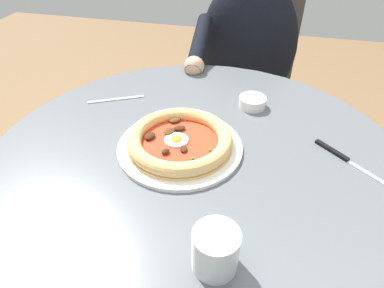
% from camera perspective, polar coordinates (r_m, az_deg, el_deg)
% --- Properties ---
extents(dining_table, '(1.01, 1.01, 0.72)m').
position_cam_1_polar(dining_table, '(0.88, 0.72, -8.66)').
color(dining_table, '#565B60').
rests_on(dining_table, ground).
extents(pizza_on_plate, '(0.30, 0.30, 0.05)m').
position_cam_1_polar(pizza_on_plate, '(0.80, -2.12, 0.43)').
color(pizza_on_plate, white).
rests_on(pizza_on_plate, dining_table).
extents(water_glass, '(0.08, 0.08, 0.08)m').
position_cam_1_polar(water_glass, '(0.57, 4.06, -18.05)').
color(water_glass, silver).
rests_on(water_glass, dining_table).
extents(steak_knife, '(0.15, 0.17, 0.01)m').
position_cam_1_polar(steak_knife, '(0.85, 24.52, -2.06)').
color(steak_knife, silver).
rests_on(steak_knife, dining_table).
extents(ramekin_capers, '(0.08, 0.08, 0.03)m').
position_cam_1_polar(ramekin_capers, '(0.98, 10.39, 7.21)').
color(ramekin_capers, white).
rests_on(ramekin_capers, dining_table).
extents(fork_utensil, '(0.09, 0.15, 0.00)m').
position_cam_1_polar(fork_utensil, '(1.03, -12.96, 7.53)').
color(fork_utensil, '#BCBCC1').
rests_on(fork_utensil, dining_table).
extents(diner_person, '(0.49, 0.40, 1.17)m').
position_cam_1_polar(diner_person, '(1.50, 8.75, 9.73)').
color(diner_person, '#282833').
rests_on(diner_person, ground).
extents(cafe_chair_diner, '(0.46, 0.46, 0.87)m').
position_cam_1_polar(cafe_chair_diner, '(1.64, 9.72, 11.82)').
color(cafe_chair_diner, '#504A45').
rests_on(cafe_chair_diner, ground).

